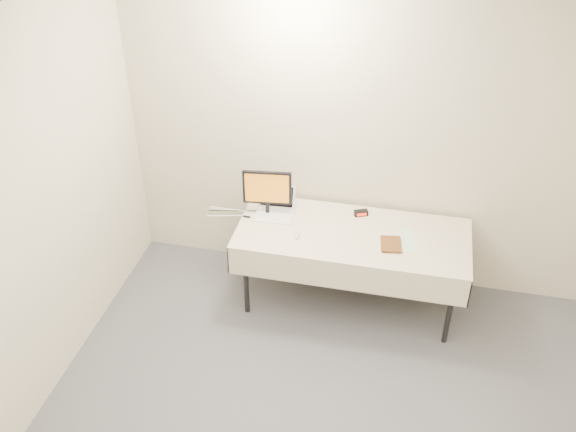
% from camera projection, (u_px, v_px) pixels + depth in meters
% --- Properties ---
extents(back_wall, '(4.00, 0.10, 2.70)m').
position_uv_depth(back_wall, '(365.00, 139.00, 5.15)').
color(back_wall, beige).
rests_on(back_wall, ground).
extents(table, '(1.86, 0.81, 0.74)m').
position_uv_depth(table, '(352.00, 239.00, 5.16)').
color(table, black).
rests_on(table, ground).
extents(laptop, '(0.33, 0.30, 0.21)m').
position_uv_depth(laptop, '(275.00, 207.00, 5.34)').
color(laptop, white).
rests_on(laptop, table).
extents(monitor, '(0.40, 0.16, 0.41)m').
position_uv_depth(monitor, '(267.00, 190.00, 5.21)').
color(monitor, black).
rests_on(monitor, table).
extents(book, '(0.16, 0.04, 0.21)m').
position_uv_depth(book, '(382.00, 234.00, 4.94)').
color(book, '#96521B').
rests_on(book, table).
extents(alarm_clock, '(0.12, 0.09, 0.05)m').
position_uv_depth(alarm_clock, '(361.00, 213.00, 5.32)').
color(alarm_clock, black).
rests_on(alarm_clock, table).
extents(clicker, '(0.06, 0.11, 0.02)m').
position_uv_depth(clicker, '(297.00, 235.00, 5.09)').
color(clicker, silver).
rests_on(clicker, table).
extents(paper_form, '(0.20, 0.33, 0.00)m').
position_uv_depth(paper_form, '(407.00, 240.00, 5.05)').
color(paper_form, '#AED8AC').
rests_on(paper_form, table).
extents(usb_dongle, '(0.06, 0.03, 0.01)m').
position_uv_depth(usb_dongle, '(247.00, 217.00, 5.31)').
color(usb_dongle, black).
rests_on(usb_dongle, table).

